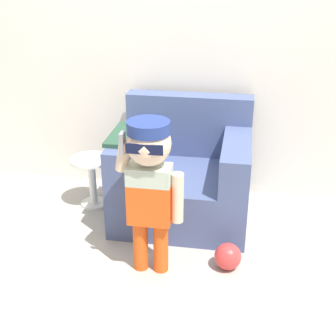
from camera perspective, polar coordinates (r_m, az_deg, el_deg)
name	(u,v)px	position (r m, az deg, el deg)	size (l,w,h in m)	color
ground_plane	(160,224)	(3.54, -0.94, -6.80)	(10.00, 10.00, 0.00)	#ADA89E
wall_back	(175,32)	(3.72, 0.88, 16.22)	(10.00, 0.05, 2.60)	silver
armchair	(183,176)	(3.53, 1.85, -0.99)	(0.99, 0.86, 0.87)	#475684
person_child	(150,175)	(2.74, -2.24, -0.88)	(0.41, 0.31, 1.00)	#E05119
side_table	(92,177)	(3.73, -9.23, -1.08)	(0.32, 0.32, 0.40)	white
toy_ball	(228,256)	(3.07, 7.30, -10.65)	(0.17, 0.17, 0.17)	#D13838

